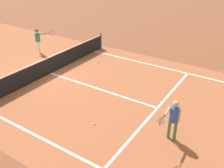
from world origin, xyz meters
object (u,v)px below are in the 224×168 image
at_px(net, 50,65).
at_px(tennis_ball_near_net, 98,62).
at_px(player_near, 174,116).
at_px(player_far, 38,38).
at_px(tennis_ball_mid_court, 95,124).

relative_size(net, tennis_ball_near_net, 148.89).
bearing_deg(player_near, player_far, 71.62).
height_order(net, player_near, player_near).
relative_size(player_near, tennis_ball_near_net, 24.08).
relative_size(player_near, player_far, 0.97).
relative_size(net, tennis_ball_mid_court, 148.89).
relative_size(player_far, tennis_ball_near_net, 24.77).
height_order(tennis_ball_near_net, tennis_ball_mid_court, same).
bearing_deg(player_far, tennis_ball_mid_court, -119.20).
relative_size(player_near, tennis_ball_mid_court, 24.08).
bearing_deg(net, tennis_ball_mid_court, -116.55).
distance_m(player_near, tennis_ball_mid_court, 3.06).
xyz_separation_m(net, player_near, (-1.60, -7.61, 0.49)).
distance_m(net, player_far, 3.46).
bearing_deg(tennis_ball_mid_court, player_far, 60.80).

